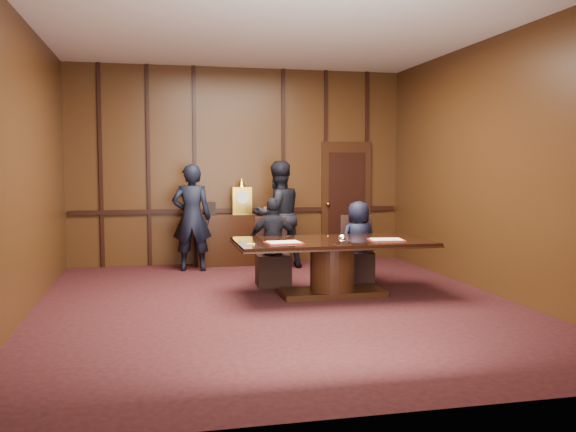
# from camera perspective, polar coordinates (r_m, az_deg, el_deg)

# --- Properties ---
(room) EXTENTS (7.00, 7.04, 3.50)m
(room) POSITION_cam_1_polar(r_m,az_deg,el_deg) (7.73, -0.60, 4.48)
(room) COLOR black
(room) RESTS_ON ground
(sideboard) EXTENTS (1.60, 0.45, 1.54)m
(sideboard) POSITION_cam_1_polar(r_m,az_deg,el_deg) (10.87, -4.33, -2.00)
(sideboard) COLOR black
(sideboard) RESTS_ON ground
(conference_table) EXTENTS (2.62, 1.32, 0.76)m
(conference_table) POSITION_cam_1_polar(r_m,az_deg,el_deg) (8.27, 4.17, -3.96)
(conference_table) COLOR black
(conference_table) RESTS_ON ground
(folder_left) EXTENTS (0.49, 0.37, 0.02)m
(folder_left) POSITION_cam_1_polar(r_m,az_deg,el_deg) (7.86, -0.42, -2.49)
(folder_left) COLOR #A61D0F
(folder_left) RESTS_ON conference_table
(folder_right) EXTENTS (0.50, 0.39, 0.02)m
(folder_right) POSITION_cam_1_polar(r_m,az_deg,el_deg) (8.26, 9.18, -2.20)
(folder_right) COLOR #A61D0F
(folder_right) RESTS_ON conference_table
(inkstand) EXTENTS (0.20, 0.14, 0.12)m
(inkstand) POSITION_cam_1_polar(r_m,az_deg,el_deg) (7.80, 5.13, -2.23)
(inkstand) COLOR white
(inkstand) RESTS_ON conference_table
(notepad) EXTENTS (0.11, 0.09, 0.01)m
(notepad) POSITION_cam_1_polar(r_m,az_deg,el_deg) (7.72, -3.49, -2.64)
(notepad) COLOR #E2DE6E
(notepad) RESTS_ON conference_table
(chair_left) EXTENTS (0.50, 0.50, 0.99)m
(chair_left) POSITION_cam_1_polar(r_m,az_deg,el_deg) (8.99, -1.43, -4.65)
(chair_left) COLOR black
(chair_left) RESTS_ON ground
(chair_right) EXTENTS (0.58, 0.58, 0.99)m
(chair_right) POSITION_cam_1_polar(r_m,az_deg,el_deg) (9.32, 6.49, -4.34)
(chair_right) COLOR black
(chair_right) RESTS_ON ground
(signatory_left) EXTENTS (0.79, 0.40, 1.29)m
(signatory_left) POSITION_cam_1_polar(r_m,az_deg,el_deg) (8.86, -1.35, -2.46)
(signatory_left) COLOR black
(signatory_left) RESTS_ON ground
(signatory_right) EXTENTS (0.65, 0.48, 1.23)m
(signatory_right) POSITION_cam_1_polar(r_m,az_deg,el_deg) (9.20, 6.63, -2.42)
(signatory_right) COLOR black
(signatory_right) RESTS_ON ground
(witness_left) EXTENTS (0.70, 0.51, 1.79)m
(witness_left) POSITION_cam_1_polar(r_m,az_deg,el_deg) (10.27, -8.99, -0.15)
(witness_left) COLOR black
(witness_left) RESTS_ON ground
(witness_right) EXTENTS (1.06, 0.94, 1.83)m
(witness_right) POSITION_cam_1_polar(r_m,az_deg,el_deg) (10.39, -0.96, 0.10)
(witness_right) COLOR black
(witness_right) RESTS_ON ground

